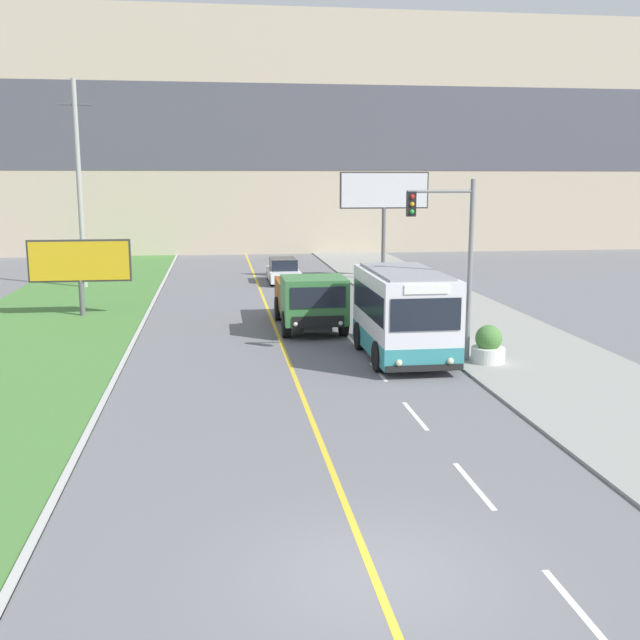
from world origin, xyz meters
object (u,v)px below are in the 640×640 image
utility_pole_far (79,185)px  billboard_small (80,263)px  car_distant (283,271)px  city_bus (404,315)px  dump_truck (311,302)px  planter_round_near (488,346)px  planter_round_second (450,326)px  traffic_light_mast (452,248)px  billboard_large (384,195)px  planter_round_third (426,310)px

utility_pole_far → billboard_small: 10.06m
utility_pole_far → car_distant: bearing=2.5°
city_bus → dump_truck: city_bus is taller
dump_truck → planter_round_near: bearing=-50.9°
city_bus → planter_round_second: city_bus is taller
traffic_light_mast → planter_round_second: (1.04, 3.16, -3.28)m
city_bus → billboard_small: size_ratio=1.23×
billboard_large → planter_round_near: bearing=-92.9°
dump_truck → planter_round_near: dump_truck is taller
traffic_light_mast → planter_round_second: traffic_light_mast is taller
utility_pole_far → planter_round_near: 26.87m
traffic_light_mast → planter_round_third: size_ratio=4.87×
billboard_large → planter_round_near: size_ratio=5.17×
planter_round_third → planter_round_near: bearing=-88.7°
utility_pole_far → planter_round_second: utility_pole_far is taller
utility_pole_far → traffic_light_mast: size_ratio=1.88×
traffic_light_mast → planter_round_near: traffic_light_mast is taller
car_distant → planter_round_near: bearing=-76.5°
utility_pole_far → traffic_light_mast: (15.28, -20.18, -1.92)m
billboard_large → billboard_small: billboard_large is taller
dump_truck → utility_pole_far: (-11.34, 14.16, 4.63)m
dump_truck → utility_pole_far: utility_pole_far is taller
planter_round_second → planter_round_near: bearing=-86.7°
city_bus → car_distant: bearing=96.8°
dump_truck → planter_round_near: 8.24m
utility_pole_far → planter_round_third: bearing=-39.5°
car_distant → billboard_small: size_ratio=0.95×
car_distant → planter_round_second: size_ratio=3.49×
dump_truck → billboard_large: size_ratio=0.97×
car_distant → billboard_small: (-10.04, -9.87, 1.75)m
utility_pole_far → billboard_small: utility_pole_far is taller
billboard_large → planter_round_second: size_ratio=5.32×
city_bus → car_distant: size_ratio=1.29×
city_bus → traffic_light_mast: size_ratio=0.90×
planter_round_near → planter_round_second: planter_round_near is taller
billboard_small → planter_round_near: bearing=-36.6°
city_bus → utility_pole_far: bearing=125.5°
utility_pole_far → billboard_small: bearing=-81.3°
planter_round_third → traffic_light_mast: bearing=-99.2°
car_distant → planter_round_third: size_ratio=3.40×
dump_truck → traffic_light_mast: (3.94, -6.02, 2.71)m
dump_truck → car_distant: (0.14, 14.67, -0.50)m
car_distant → billboard_large: 7.58m
traffic_light_mast → billboard_large: (2.31, 20.65, 1.26)m
planter_round_second → planter_round_third: planter_round_third is taller
planter_round_near → planter_round_third: size_ratio=1.00×
car_distant → planter_round_near: (5.05, -21.05, -0.05)m
planter_round_second → billboard_large: bearing=85.8°
city_bus → planter_round_second: bearing=44.8°
car_distant → dump_truck: bearing=-90.5°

